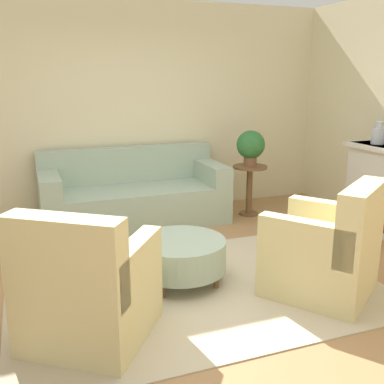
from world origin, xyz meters
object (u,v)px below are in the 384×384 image
object	(u,v)px
vase_mantel_near	(378,135)
potted_plant_on_side_table	(251,146)
couch	(134,197)
armchair_right	(328,253)
side_table	(249,183)
armchair_left	(87,292)
ottoman_table	(180,254)

from	to	relation	value
vase_mantel_near	potted_plant_on_side_table	xyz separation A→B (m)	(-1.16, 1.01, -0.21)
couch	potted_plant_on_side_table	xyz separation A→B (m)	(1.53, -0.23, 0.61)
armchair_right	vase_mantel_near	distance (m)	2.20
side_table	vase_mantel_near	distance (m)	1.69
armchair_left	potted_plant_on_side_table	distance (m)	3.42
couch	armchair_left	xyz separation A→B (m)	(-0.94, -2.53, 0.04)
vase_mantel_near	potted_plant_on_side_table	bearing A→B (deg)	138.82
armchair_left	potted_plant_on_side_table	world-z (taller)	potted_plant_on_side_table
ottoman_table	couch	bearing A→B (deg)	89.34
couch	vase_mantel_near	distance (m)	3.07
ottoman_table	side_table	xyz separation A→B (m)	(1.55, 1.63, 0.18)
ottoman_table	side_table	distance (m)	2.25
armchair_right	ottoman_table	xyz separation A→B (m)	(-1.09, 0.67, -0.11)
armchair_right	side_table	world-z (taller)	armchair_right
vase_mantel_near	couch	bearing A→B (deg)	155.13
armchair_right	potted_plant_on_side_table	xyz separation A→B (m)	(0.46, 2.29, 0.57)
couch	armchair_right	xyz separation A→B (m)	(1.07, -2.53, 0.04)
couch	side_table	xyz separation A→B (m)	(1.53, -0.23, 0.11)
potted_plant_on_side_table	couch	bearing A→B (deg)	171.31
couch	potted_plant_on_side_table	size ratio (longest dim) A/B	4.89
armchair_right	potted_plant_on_side_table	bearing A→B (deg)	78.62
armchair_left	ottoman_table	world-z (taller)	armchair_left
armchair_right	potted_plant_on_side_table	distance (m)	2.41
couch	ottoman_table	size ratio (longest dim) A/B	2.76
potted_plant_on_side_table	ottoman_table	bearing A→B (deg)	-133.69
potted_plant_on_side_table	armchair_left	bearing A→B (deg)	-137.17
side_table	armchair_right	bearing A→B (deg)	-101.38
couch	armchair_right	size ratio (longest dim) A/B	2.04
armchair_left	potted_plant_on_side_table	size ratio (longest dim) A/B	2.40
armchair_right	ottoman_table	world-z (taller)	armchair_right
armchair_right	potted_plant_on_side_table	size ratio (longest dim) A/B	2.40
armchair_left	ottoman_table	distance (m)	1.14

